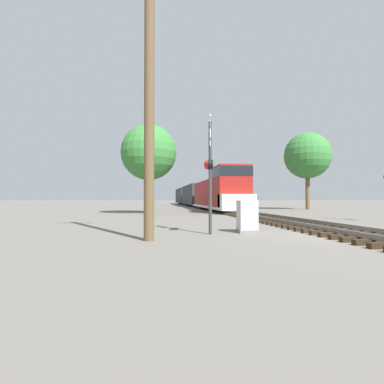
{
  "coord_description": "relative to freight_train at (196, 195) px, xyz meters",
  "views": [
    {
      "loc": [
        -6.97,
        -10.0,
        1.34
      ],
      "look_at": [
        -4.58,
        8.64,
        1.74
      ],
      "focal_mm": 28.0,
      "sensor_mm": 36.0,
      "label": 1
    }
  ],
  "objects": [
    {
      "name": "tree_far_right",
      "position": [
        -7.4,
        -23.05,
        3.48
      ],
      "size": [
        4.88,
        4.88,
        7.82
      ],
      "color": "brown",
      "rests_on": "ground"
    },
    {
      "name": "rail_track_bed",
      "position": [
        0.0,
        -39.47,
        -1.75
      ],
      "size": [
        2.6,
        160.0,
        0.31
      ],
      "color": "black",
      "rests_on": "ground"
    },
    {
      "name": "relay_cabinet",
      "position": [
        -3.33,
        -38.11,
        -1.27
      ],
      "size": [
        0.77,
        0.69,
        1.26
      ],
      "color": "slate",
      "rests_on": "ground"
    },
    {
      "name": "tree_mid_background",
      "position": [
        11.57,
        -15.34,
        4.62
      ],
      "size": [
        5.57,
        5.57,
        9.32
      ],
      "color": "brown",
      "rests_on": "ground"
    },
    {
      "name": "crossing_signal_near",
      "position": [
        -4.9,
        -38.44,
        0.62
      ],
      "size": [
        0.45,
        1.01,
        4.4
      ],
      "rotation": [
        0.0,
        0.0,
        -1.73
      ],
      "color": "#333333",
      "rests_on": "ground"
    },
    {
      "name": "ground_plane",
      "position": [
        0.0,
        -39.47,
        -1.88
      ],
      "size": [
        400.0,
        400.0,
        0.0
      ],
      "primitive_type": "plane",
      "color": "#666059"
    },
    {
      "name": "utility_pole",
      "position": [
        -7.12,
        -39.88,
        3.01
      ],
      "size": [
        1.8,
        0.33,
        9.59
      ],
      "color": "brown",
      "rests_on": "ground"
    },
    {
      "name": "freight_train",
      "position": [
        0.0,
        0.0,
        0.0
      ],
      "size": [
        2.96,
        52.9,
        4.27
      ],
      "color": "maroon",
      "rests_on": "ground"
    }
  ]
}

